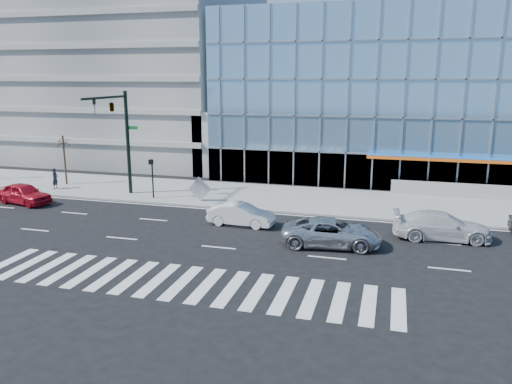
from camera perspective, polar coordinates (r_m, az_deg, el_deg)
ground at (r=31.42m, az=-1.84°, el=-4.00°), size 160.00×160.00×0.00m
sidewalk at (r=38.84m, az=1.67°, el=-0.55°), size 120.00×8.00×0.15m
theatre_building at (r=54.91m, az=21.09°, el=10.44°), size 42.00×26.00×15.00m
parking_garage at (r=61.87m, az=-12.80°, el=13.51°), size 24.00×24.00×20.00m
ramp_block at (r=49.40m, az=-2.31°, el=5.85°), size 6.00×8.00×6.00m
tower_backdrop at (r=107.09m, az=-6.44°, el=20.97°), size 14.00×14.00×48.00m
traffic_signal at (r=38.89m, az=-15.64°, el=8.10°), size 1.14×5.74×8.00m
ped_signal_post at (r=38.53m, az=-11.80°, el=2.22°), size 0.30×0.33×3.00m
street_tree_near at (r=45.44m, az=-21.18°, el=5.33°), size 1.10×1.10×4.23m
silver_suv at (r=28.08m, az=8.62°, el=-4.62°), size 5.72×3.09×1.52m
white_suv at (r=30.82m, az=20.46°, el=-3.65°), size 5.65×2.67×1.59m
white_sedan at (r=31.58m, az=-1.70°, el=-2.59°), size 4.32×1.70×1.40m
red_sedan at (r=40.68m, az=-25.01°, el=-0.16°), size 4.78×2.72×1.53m
pedestrian at (r=44.30m, az=-21.98°, el=1.44°), size 0.46×0.66×1.72m
tilted_panel at (r=37.23m, az=-6.45°, el=0.34°), size 1.83×0.07×1.83m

